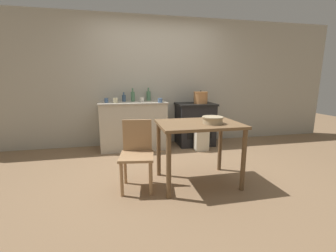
{
  "coord_description": "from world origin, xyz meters",
  "views": [
    {
      "loc": [
        -0.75,
        -3.05,
        1.32
      ],
      "look_at": [
        0.0,
        0.41,
        0.59
      ],
      "focal_mm": 24.0,
      "sensor_mm": 36.0,
      "label": 1
    }
  ],
  "objects_px": {
    "flour_sack": "(201,140)",
    "cup_mid_right": "(160,100)",
    "stock_pot": "(201,98)",
    "cup_center_left": "(106,100)",
    "mixing_bowl_large": "(213,120)",
    "bottle_left": "(124,98)",
    "bottle_mid_left": "(149,96)",
    "bottle_far_left": "(133,96)",
    "chair": "(137,152)",
    "work_table": "(199,132)",
    "stove": "(195,124)",
    "cup_center_right": "(142,100)",
    "cup_center": "(115,100)"
  },
  "relations": [
    {
      "from": "bottle_mid_left",
      "to": "cup_center",
      "type": "relative_size",
      "value": 2.84
    },
    {
      "from": "stove",
      "to": "bottle_left",
      "type": "bearing_deg",
      "value": 175.31
    },
    {
      "from": "flour_sack",
      "to": "bottle_far_left",
      "type": "xyz_separation_m",
      "value": [
        -1.23,
        0.54,
        0.81
      ]
    },
    {
      "from": "mixing_bowl_large",
      "to": "bottle_mid_left",
      "type": "bearing_deg",
      "value": 104.48
    },
    {
      "from": "work_table",
      "to": "bottle_far_left",
      "type": "height_order",
      "value": "bottle_far_left"
    },
    {
      "from": "bottle_left",
      "to": "flour_sack",
      "type": "bearing_deg",
      "value": -21.48
    },
    {
      "from": "bottle_left",
      "to": "cup_center",
      "type": "bearing_deg",
      "value": -122.28
    },
    {
      "from": "work_table",
      "to": "flour_sack",
      "type": "xyz_separation_m",
      "value": [
        0.53,
        1.27,
        -0.47
      ]
    },
    {
      "from": "work_table",
      "to": "bottle_left",
      "type": "bearing_deg",
      "value": 115.51
    },
    {
      "from": "cup_mid_right",
      "to": "cup_center_right",
      "type": "bearing_deg",
      "value": 153.56
    },
    {
      "from": "cup_center_left",
      "to": "cup_mid_right",
      "type": "height_order",
      "value": "cup_center_left"
    },
    {
      "from": "work_table",
      "to": "cup_mid_right",
      "type": "height_order",
      "value": "cup_mid_right"
    },
    {
      "from": "bottle_far_left",
      "to": "cup_mid_right",
      "type": "height_order",
      "value": "bottle_far_left"
    },
    {
      "from": "chair",
      "to": "cup_center",
      "type": "relative_size",
      "value": 9.17
    },
    {
      "from": "stove",
      "to": "bottle_far_left",
      "type": "xyz_separation_m",
      "value": [
        -1.24,
        0.1,
        0.58
      ]
    },
    {
      "from": "flour_sack",
      "to": "mixing_bowl_large",
      "type": "bearing_deg",
      "value": -105.91
    },
    {
      "from": "cup_center",
      "to": "cup_mid_right",
      "type": "distance_m",
      "value": 0.81
    },
    {
      "from": "mixing_bowl_large",
      "to": "bottle_far_left",
      "type": "relative_size",
      "value": 1.01
    },
    {
      "from": "cup_center",
      "to": "cup_center_right",
      "type": "relative_size",
      "value": 1.04
    },
    {
      "from": "stock_pot",
      "to": "stove",
      "type": "bearing_deg",
      "value": 135.0
    },
    {
      "from": "bottle_mid_left",
      "to": "flour_sack",
      "type": "bearing_deg",
      "value": -35.3
    },
    {
      "from": "bottle_far_left",
      "to": "bottle_mid_left",
      "type": "distance_m",
      "value": 0.34
    },
    {
      "from": "work_table",
      "to": "stove",
      "type": "bearing_deg",
      "value": 72.28
    },
    {
      "from": "bottle_mid_left",
      "to": "cup_center_left",
      "type": "distance_m",
      "value": 0.85
    },
    {
      "from": "stock_pot",
      "to": "cup_center",
      "type": "xyz_separation_m",
      "value": [
        -1.65,
        -0.05,
        -0.02
      ]
    },
    {
      "from": "stove",
      "to": "cup_center_left",
      "type": "relative_size",
      "value": 10.18
    },
    {
      "from": "cup_center_right",
      "to": "cup_mid_right",
      "type": "bearing_deg",
      "value": -26.44
    },
    {
      "from": "stock_pot",
      "to": "cup_center_right",
      "type": "relative_size",
      "value": 3.26
    },
    {
      "from": "mixing_bowl_large",
      "to": "cup_center",
      "type": "xyz_separation_m",
      "value": [
        -1.17,
        1.67,
        0.11
      ]
    },
    {
      "from": "work_table",
      "to": "bottle_mid_left",
      "type": "xyz_separation_m",
      "value": [
        -0.38,
        1.91,
        0.34
      ]
    },
    {
      "from": "flour_sack",
      "to": "cup_center",
      "type": "bearing_deg",
      "value": 168.98
    },
    {
      "from": "flour_sack",
      "to": "cup_mid_right",
      "type": "distance_m",
      "value": 1.08
    },
    {
      "from": "work_table",
      "to": "bottle_mid_left",
      "type": "distance_m",
      "value": 1.98
    },
    {
      "from": "bottle_far_left",
      "to": "cup_center_right",
      "type": "height_order",
      "value": "bottle_far_left"
    },
    {
      "from": "flour_sack",
      "to": "bottle_left",
      "type": "bearing_deg",
      "value": 158.52
    },
    {
      "from": "bottle_far_left",
      "to": "cup_center_right",
      "type": "xyz_separation_m",
      "value": [
        0.16,
        -0.17,
        -0.06
      ]
    },
    {
      "from": "cup_center",
      "to": "cup_mid_right",
      "type": "bearing_deg",
      "value": -6.37
    },
    {
      "from": "chair",
      "to": "bottle_mid_left",
      "type": "relative_size",
      "value": 3.23
    },
    {
      "from": "stock_pot",
      "to": "cup_mid_right",
      "type": "bearing_deg",
      "value": -170.34
    },
    {
      "from": "work_table",
      "to": "chair",
      "type": "relative_size",
      "value": 1.21
    },
    {
      "from": "mixing_bowl_large",
      "to": "stock_pot",
      "type": "bearing_deg",
      "value": 74.34
    },
    {
      "from": "chair",
      "to": "bottle_far_left",
      "type": "relative_size",
      "value": 3.26
    },
    {
      "from": "chair",
      "to": "flour_sack",
      "type": "height_order",
      "value": "chair"
    },
    {
      "from": "stove",
      "to": "stock_pot",
      "type": "xyz_separation_m",
      "value": [
        0.08,
        -0.08,
        0.54
      ]
    },
    {
      "from": "cup_mid_right",
      "to": "cup_center_left",
      "type": "bearing_deg",
      "value": 169.71
    },
    {
      "from": "work_table",
      "to": "cup_center_right",
      "type": "bearing_deg",
      "value": 108.12
    },
    {
      "from": "bottle_mid_left",
      "to": "cup_center",
      "type": "xyz_separation_m",
      "value": [
        -0.65,
        -0.34,
        -0.05
      ]
    },
    {
      "from": "flour_sack",
      "to": "bottle_mid_left",
      "type": "relative_size",
      "value": 1.52
    },
    {
      "from": "chair",
      "to": "bottle_left",
      "type": "distance_m",
      "value": 1.86
    },
    {
      "from": "mixing_bowl_large",
      "to": "bottle_left",
      "type": "bearing_deg",
      "value": 117.78
    }
  ]
}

